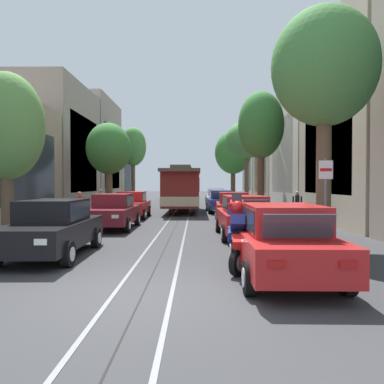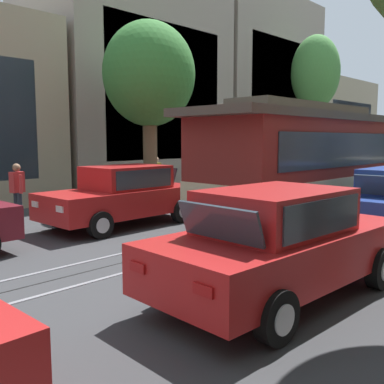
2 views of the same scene
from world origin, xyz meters
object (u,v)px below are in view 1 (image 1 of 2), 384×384
Objects in this scene: parked_car_red_mid_right at (233,206)px; parked_car_beige_fifth_right at (218,199)px; parked_car_blue_fourth_right at (221,201)px; street_tree_kerb_left_second at (109,149)px; street_tree_kerb_right_second at (261,126)px; parked_car_black_near_left at (53,228)px; parked_car_grey_sixth_right at (215,196)px; cable_car_trolley at (182,189)px; street_sign_post at (325,197)px; pedestrian_on_left_pavement at (80,204)px; pedestrian_on_right_pavement at (101,200)px; street_tree_kerb_left_mid at (133,148)px; street_tree_kerb_right_near at (324,69)px; parked_car_red_near_right at (282,240)px; pedestrian_crossing_far at (297,204)px; motorcycle_with_rider at (237,231)px; parked_car_maroon_second_left at (113,211)px; street_tree_kerb_left_near at (7,128)px; street_tree_kerb_right_mid at (247,140)px; parked_car_red_second_right at (244,216)px; parked_car_red_mid_left at (132,205)px; street_tree_kerb_right_fourth at (233,153)px.

parked_car_red_mid_right is 1.01× the size of parked_car_beige_fifth_right.
street_tree_kerb_left_second is (-7.67, -1.46, 3.57)m from parked_car_blue_fourth_right.
parked_car_red_mid_right is at bearing -146.70° from street_tree_kerb_right_second.
parked_car_black_near_left and parked_car_grey_sixth_right have the same top height.
cable_car_trolley is 3.39× the size of street_sign_post.
cable_car_trolley is 8.16m from pedestrian_on_left_pavement.
parked_car_black_near_left is at bearing -80.17° from pedestrian_on_right_pavement.
street_tree_kerb_right_near is at bearing -66.77° from street_tree_kerb_left_mid.
pedestrian_crossing_far reaches higher than parked_car_red_near_right.
street_tree_kerb_right_second reaches higher than motorcycle_with_rider.
parked_car_black_near_left is 0.48× the size of cable_car_trolley.
street_tree_kerb_left_near is (-2.55, -4.34, 3.09)m from parked_car_maroon_second_left.
pedestrian_on_left_pavement is at bearing -97.44° from street_tree_kerb_left_second.
street_tree_kerb_right_mid is at bearing -34.07° from street_tree_kerb_left_mid.
street_tree_kerb_right_second is 4.59× the size of pedestrian_on_left_pavement.
street_sign_post reaches higher than parked_car_beige_fifth_right.
street_tree_kerb_right_near is at bearing 12.16° from parked_car_black_near_left.
parked_car_red_second_right is 1.63× the size of street_sign_post.
parked_car_blue_fourth_right is 2.69× the size of pedestrian_crossing_far.
parked_car_black_near_left is 16.73m from parked_car_blue_fourth_right.
parked_car_red_near_right is 5.98m from parked_car_red_second_right.
pedestrian_on_right_pavement reaches higher than parked_car_red_mid_left.
pedestrian_on_left_pavement is 12.22m from pedestrian_crossing_far.
street_tree_kerb_right_second reaches higher than street_tree_kerb_left_near.
parked_car_red_near_right is 1.00× the size of parked_car_grey_sixth_right.
parked_car_red_mid_left is at bearing 91.16° from parked_car_maroon_second_left.
street_tree_kerb_left_second is at bearing -123.59° from street_tree_kerb_right_fourth.
parked_car_maroon_second_left is 24.68m from street_tree_kerb_right_fourth.
street_tree_kerb_right_fourth is at bearing 16.86° from street_tree_kerb_left_mid.
parked_car_blue_fourth_right is at bearing -3.69° from cable_car_trolley.
cable_car_trolley is at bearing 98.89° from parked_car_red_near_right.
street_sign_post reaches higher than parked_car_red_mid_left.
parked_car_red_mid_right is 2.70× the size of pedestrian_crossing_far.
parked_car_red_second_right is 5.81m from street_tree_kerb_right_near.
parked_car_blue_fourth_right is at bearing 59.63° from street_tree_kerb_left_near.
street_tree_kerb_right_second reaches higher than parked_car_blue_fourth_right.
street_tree_kerb_right_second is at bearing 6.38° from pedestrian_on_left_pavement.
parked_car_red_second_right is 13.50m from street_tree_kerb_left_second.
motorcycle_with_rider is (4.69, -7.97, 0.14)m from parked_car_maroon_second_left.
street_tree_kerb_right_near is 0.85× the size of cable_car_trolley.
street_tree_kerb_left_second reaches higher than parked_car_red_second_right.
street_tree_kerb_right_fourth is at bearing 74.52° from parked_car_black_near_left.
pedestrian_on_left_pavement is (-10.61, 8.09, -4.84)m from street_tree_kerb_right_near.
pedestrian_crossing_far is (9.61, -1.10, 0.12)m from parked_car_red_mid_left.
street_tree_kerb_right_mid is at bearing 90.18° from street_tree_kerb_right_near.
parked_car_blue_fourth_right is at bearing -52.16° from street_tree_kerb_left_mid.
street_tree_kerb_left_mid is at bearing 113.23° from street_tree_kerb_right_near.
parked_car_blue_fourth_right is 0.59× the size of street_tree_kerb_right_second.
pedestrian_on_left_pavement is 0.60× the size of street_sign_post.
parked_car_red_mid_right and parked_car_grey_sixth_right have the same top height.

